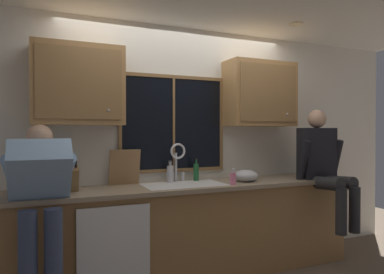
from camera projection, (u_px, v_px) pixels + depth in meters
The scene contains 23 objects.
back_wall at pixel (177, 147), 3.85m from camera, with size 5.91×0.12×2.55m, color silver.
ceiling_downlight_right at pixel (296, 24), 3.65m from camera, with size 0.14×0.14×0.01m, color #FFEAB2.
window_glass at pixel (173, 124), 3.75m from camera, with size 1.10×0.02×0.95m, color black.
window_frame_top at pixel (174, 77), 3.74m from camera, with size 1.17×0.02×0.04m, color brown.
window_frame_bottom at pixel (174, 170), 3.75m from camera, with size 1.17×0.02×0.04m, color brown.
window_frame_left at pixel (120, 123), 3.52m from camera, with size 0.04×0.02×0.95m, color brown.
window_frame_right at pixel (221, 124), 3.97m from camera, with size 0.04×0.02×0.95m, color brown.
window_mullion_center at pixel (174, 124), 3.74m from camera, with size 0.02×0.02×0.95m, color brown.
lower_cabinet_run at pixel (190, 232), 3.54m from camera, with size 3.51×0.58×0.88m, color olive.
countertop at pixel (191, 186), 3.52m from camera, with size 3.57×0.62×0.04m, color gray.
dishwasher_front at pixel (114, 251), 2.92m from camera, with size 0.60×0.02×0.74m, color white.
upper_cabinet_left at pixel (78, 85), 3.21m from camera, with size 0.80×0.36×0.72m.
upper_cabinet_right at pixel (260, 94), 3.99m from camera, with size 0.80×0.36×0.72m.
sink at pixel (184, 194), 3.50m from camera, with size 0.80×0.46×0.21m.
faucet at pixel (178, 158), 3.66m from camera, with size 0.18×0.09×0.40m.
person_standing at pixel (40, 197), 2.71m from camera, with size 0.53×0.71×1.50m.
person_sitting_on_counter at pixel (323, 163), 3.86m from camera, with size 0.54×0.60×1.26m.
knife_block at pixel (71, 179), 3.08m from camera, with size 0.12×0.18×0.32m.
cutting_board at pixel (125, 167), 3.47m from camera, with size 0.30×0.02×0.35m, color #997047.
mixing_bowl at pixel (246, 176), 3.71m from camera, with size 0.26×0.26×0.13m, color #B7B7BC.
soap_dispenser at pixel (233, 178), 3.49m from camera, with size 0.06×0.07×0.16m.
bottle_green_glass at pixel (170, 173), 3.62m from camera, with size 0.07×0.07×0.23m.
bottle_tall_clear at pixel (196, 172), 3.76m from camera, with size 0.06×0.06×0.24m.
Camera 1 is at (-1.39, -3.53, 1.44)m, focal length 33.29 mm.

